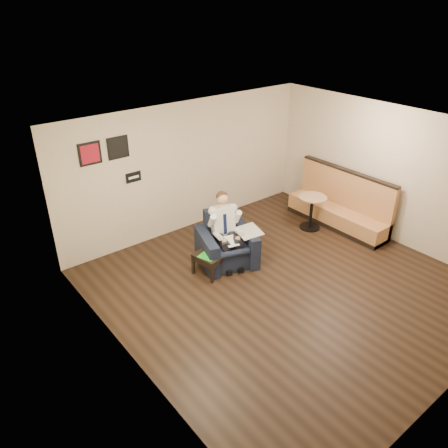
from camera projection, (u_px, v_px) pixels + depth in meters
ground at (285, 286)px, 7.90m from camera, size 6.00×6.00×0.00m
wall_back at (188, 167)px, 9.31m from camera, size 6.00×0.02×2.80m
wall_left at (128, 284)px, 5.59m from camera, size 0.02×6.00×2.80m
wall_right at (393, 175)px, 8.90m from camera, size 0.02×6.00×2.80m
ceiling at (297, 135)px, 6.59m from camera, size 6.00×6.00×0.02m
seating_sign at (133, 177)px, 8.54m from camera, size 0.32×0.02×0.20m
art_print_left at (90, 154)px, 7.79m from camera, size 0.42×0.03×0.42m
art_print_right at (118, 148)px, 8.09m from camera, size 0.42×0.03×0.42m
armchair at (227, 240)px, 8.38m from camera, size 1.28×1.28×0.98m
seated_man at (229, 235)px, 8.19m from camera, size 0.91×1.11×1.34m
lap_papers at (231, 241)px, 8.13m from camera, size 0.30×0.36×0.01m
newspaper at (249, 231)px, 8.33m from camera, size 0.55×0.63×0.01m
side_table at (211, 263)px, 8.17m from camera, size 0.62×0.62×0.43m
green_folder at (210, 254)px, 8.04m from camera, size 0.50×0.43×0.01m
coffee_mug at (212, 246)px, 8.23m from camera, size 0.09×0.09×0.09m
smartphone at (206, 249)px, 8.19m from camera, size 0.13×0.07×0.01m
banquette at (339, 200)px, 9.68m from camera, size 0.58×2.45×1.25m
cafe_table at (311, 212)px, 9.67m from camera, size 0.72×0.72×0.77m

